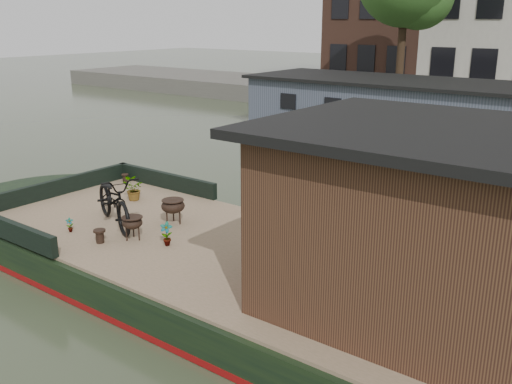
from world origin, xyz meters
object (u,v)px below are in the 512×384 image
Objects in this scene: cabin at (424,220)px; potted_plant_a at (166,234)px; bicycle at (114,200)px; dinghy at (299,129)px; brazier_rear at (173,212)px; brazier_front at (133,228)px.

cabin is 4.32m from potted_plant_a.
bicycle is 1.49m from potted_plant_a.
potted_plant_a is at bearing -70.97° from bicycle.
brazier_rear is at bearing -159.26° from dinghy.
potted_plant_a is (-4.17, -0.47, -1.02)m from cabin.
brazier_rear is at bearing -23.25° from bicycle.
potted_plant_a is (1.46, -0.12, -0.29)m from bicycle.
cabin reaches higher than potted_plant_a.
cabin reaches higher than bicycle.
brazier_front is at bearing -166.86° from potted_plant_a.
cabin is 5.68m from bicycle.
potted_plant_a is 0.15× the size of dinghy.
cabin is 2.13× the size of bicycle.
cabin reaches higher than dinghy.
potted_plant_a is 0.99× the size of brazier_front.
bicycle reaches higher than dinghy.
brazier_rear reaches higher than dinghy.
cabin is 1.46× the size of dinghy.
bicycle is at bearing -136.89° from brazier_rear.
dinghy is at bearing 110.21° from brazier_front.
potted_plant_a is at bearing -173.52° from cabin.
cabin is 4.97m from brazier_rear.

